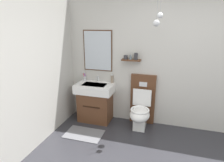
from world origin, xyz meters
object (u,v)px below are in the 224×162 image
object	(u,v)px
vanity_sink_left	(95,101)
toothbrush_cup	(85,78)
soap_dispenser	(112,79)
toilet	(141,108)

from	to	relation	value
vanity_sink_left	toothbrush_cup	bearing A→B (deg)	150.84
soap_dispenser	toothbrush_cup	bearing A→B (deg)	-179.06
toilet	toothbrush_cup	xyz separation A→B (m)	(-1.23, 0.16, 0.46)
vanity_sink_left	soap_dispenser	size ratio (longest dim) A/B	4.17
toothbrush_cup	soap_dispenser	size ratio (longest dim) A/B	1.04
toilet	soap_dispenser	world-z (taller)	toilet
toilet	vanity_sink_left	bearing A→B (deg)	-179.78
vanity_sink_left	toothbrush_cup	world-z (taller)	toothbrush_cup
toilet	toothbrush_cup	world-z (taller)	toilet
toothbrush_cup	soap_dispenser	bearing A→B (deg)	0.94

